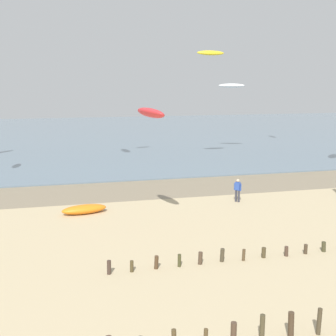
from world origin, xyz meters
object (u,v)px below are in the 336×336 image
(grounded_kite, at_px, (84,209))
(person_mid_beach, at_px, (238,190))
(kite_aloft_5, at_px, (151,113))
(kite_aloft_2, at_px, (211,53))
(kite_aloft_6, at_px, (232,86))

(grounded_kite, bearing_deg, person_mid_beach, 172.10)
(kite_aloft_5, bearing_deg, grounded_kite, 33.95)
(person_mid_beach, height_order, kite_aloft_5, kite_aloft_5)
(kite_aloft_2, relative_size, kite_aloft_5, 0.97)
(person_mid_beach, bearing_deg, grounded_kite, -178.54)
(kite_aloft_2, height_order, kite_aloft_6, kite_aloft_2)
(person_mid_beach, bearing_deg, kite_aloft_5, -152.52)
(kite_aloft_2, height_order, kite_aloft_5, kite_aloft_2)
(person_mid_beach, relative_size, kite_aloft_5, 0.56)
(kite_aloft_5, xyz_separation_m, kite_aloft_6, (15.01, 25.18, 1.32))
(person_mid_beach, relative_size, kite_aloft_6, 0.54)
(person_mid_beach, relative_size, grounded_kite, 0.57)
(kite_aloft_5, bearing_deg, kite_aloft_6, -45.43)
(grounded_kite, relative_size, kite_aloft_6, 0.95)
(kite_aloft_6, bearing_deg, kite_aloft_2, 71.82)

